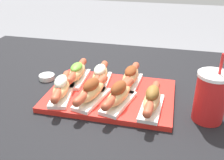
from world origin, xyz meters
TOP-DOWN VIEW (x-y plane):
  - serving_tray at (0.04, -0.03)m, footprint 0.43×0.30m
  - hot_dog_0 at (-0.11, -0.09)m, footprint 0.09×0.20m
  - hot_dog_1 at (-0.01, -0.09)m, footprint 0.09×0.20m
  - hot_dog_2 at (0.08, -0.09)m, footprint 0.10×0.20m
  - hot_dog_3 at (0.19, -0.10)m, footprint 0.07×0.20m
  - hot_dog_4 at (-0.11, 0.04)m, footprint 0.07×0.20m
  - hot_dog_5 at (-0.02, 0.03)m, footprint 0.07×0.20m
  - hot_dog_6 at (0.09, 0.05)m, footprint 0.07×0.20m
  - sauce_bowl at (-0.24, 0.05)m, footprint 0.06×0.06m
  - drink_cup at (0.35, -0.08)m, footprint 0.09×0.09m

SIDE VIEW (x-z plane):
  - serving_tray at x=0.04m, z-range 0.76..0.77m
  - sauce_bowl at x=-0.24m, z-range 0.76..0.78m
  - hot_dog_4 at x=-0.11m, z-range 0.77..0.84m
  - hot_dog_6 at x=0.09m, z-range 0.77..0.84m
  - hot_dog_5 at x=-0.02m, z-range 0.77..0.84m
  - hot_dog_0 at x=-0.11m, z-range 0.77..0.85m
  - hot_dog_1 at x=-0.01m, z-range 0.77..0.85m
  - hot_dog_3 at x=0.19m, z-range 0.77..0.85m
  - hot_dog_2 at x=0.08m, z-range 0.77..0.85m
  - drink_cup at x=0.35m, z-range 0.73..0.94m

